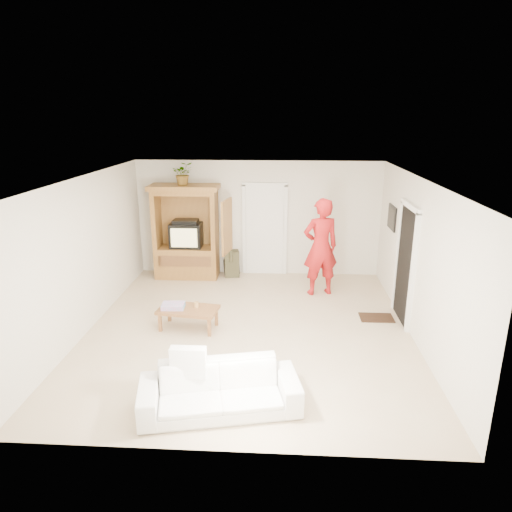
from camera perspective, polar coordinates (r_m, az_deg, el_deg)
The scene contains 19 objects.
floor at distance 7.99m, azimuth -0.93°, elevation -9.17°, with size 6.00×6.00×0.00m, color tan.
ceiling at distance 7.22m, azimuth -1.03°, elevation 9.64°, with size 6.00×6.00×0.00m, color white.
wall_back at distance 10.40m, azimuth 0.28°, elevation 4.71°, with size 5.50×5.50×0.00m, color silver.
wall_front at distance 4.74m, azimuth -3.78°, elevation -11.17°, with size 5.50×5.50×0.00m, color silver.
wall_left at distance 8.18m, azimuth -20.56°, elevation 0.11°, with size 6.00×6.00×0.00m, color silver.
wall_right at distance 7.80m, azimuth 19.61°, elevation -0.59°, with size 6.00×6.00×0.00m, color silver.
armoire at distance 10.37m, azimuth -8.56°, elevation 2.26°, with size 1.82×1.14×2.10m.
door_back at distance 10.43m, azimuth 1.10°, elevation 3.16°, with size 0.85×0.05×2.04m, color white.
doorway_right at distance 8.43m, azimuth 18.18°, elevation -1.16°, with size 0.05×0.90×2.04m, color black.
framed_picture at distance 9.50m, azimuth 16.64°, elevation 4.63°, with size 0.03×0.60×0.48m, color black.
doormat at distance 8.69m, azimuth 14.82°, elevation -7.46°, with size 0.60×0.40×0.02m, color #382316.
plant at distance 10.08m, azimuth -9.10°, elevation 10.14°, with size 0.45×0.39×0.50m, color #4C7238.
man at distance 9.29m, azimuth 8.07°, elevation 1.11°, with size 0.73×0.48×2.00m, color #AD1719.
sofa at distance 5.92m, azimuth -4.57°, elevation -16.28°, with size 1.98×0.77×0.58m, color white.
coffee_table at distance 7.99m, azimuth -8.47°, elevation -6.81°, with size 1.07×0.69×0.37m.
towel at distance 8.01m, azimuth -10.30°, elevation -6.15°, with size 0.38×0.28×0.08m, color #FF5491.
candle at distance 7.96m, azimuth -7.47°, elevation -6.06°, with size 0.08×0.08×0.10m, color tan.
backpack_black at distance 10.53m, azimuth -3.05°, elevation -1.41°, with size 0.31×0.18×0.39m, color black, non-canonical shape.
backpack_olive at distance 10.42m, azimuth -3.05°, elevation -0.95°, with size 0.33×0.24×0.62m, color #47442B, non-canonical shape.
Camera 1 is at (0.55, -7.14, 3.55)m, focal length 32.00 mm.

